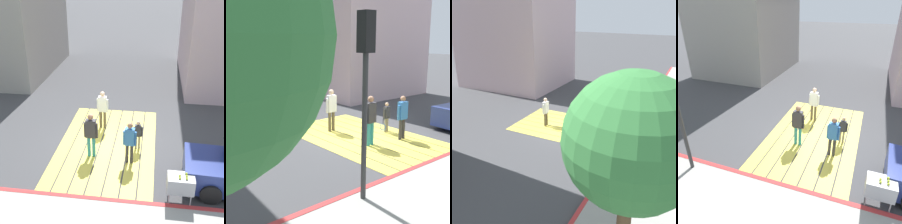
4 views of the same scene
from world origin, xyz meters
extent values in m
plane|color=#424244|center=(0.00, 0.00, 0.00)|extent=(120.00, 120.00, 0.00)
cube|color=#EAD64C|center=(0.00, -1.65, 0.01)|extent=(6.40, 0.50, 0.01)
cube|color=#EAD64C|center=(0.00, -1.10, 0.01)|extent=(6.40, 0.50, 0.01)
cube|color=#EAD64C|center=(0.00, -0.55, 0.01)|extent=(6.40, 0.50, 0.01)
cube|color=#EAD64C|center=(0.00, 0.00, 0.01)|extent=(6.40, 0.50, 0.01)
cube|color=#EAD64C|center=(0.00, 0.55, 0.01)|extent=(6.40, 0.50, 0.01)
cube|color=#EAD64C|center=(0.00, 1.10, 0.01)|extent=(6.40, 0.50, 0.01)
cube|color=#EAD64C|center=(0.00, 1.65, 0.01)|extent=(6.40, 0.50, 0.01)
cube|color=#BC3333|center=(-3.25, 0.00, 0.07)|extent=(0.16, 40.00, 0.13)
cylinder|color=black|center=(-1.05, -3.71, 0.33)|extent=(0.26, 0.67, 0.66)
cylinder|color=black|center=(-2.81, -3.61, 0.33)|extent=(0.26, 0.67, 0.66)
cube|color=#99999E|center=(-2.90, -2.68, 0.70)|extent=(0.56, 0.80, 0.50)
cylinder|color=#99999E|center=(-2.68, -2.36, 0.23)|extent=(0.04, 0.04, 0.45)
cylinder|color=#99999E|center=(-3.12, -2.36, 0.23)|extent=(0.04, 0.04, 0.45)
cylinder|color=#99999E|center=(-2.68, -3.00, 0.23)|extent=(0.04, 0.04, 0.45)
cylinder|color=#99999E|center=(-3.12, -3.00, 0.23)|extent=(0.04, 0.04, 0.45)
sphere|color=#CCE033|center=(-3.02, -2.83, 0.98)|extent=(0.07, 0.07, 0.07)
sphere|color=#CCE033|center=(-2.90, -2.83, 0.98)|extent=(0.07, 0.07, 0.07)
sphere|color=#CCE033|center=(-2.78, -2.83, 0.98)|extent=(0.07, 0.07, 0.07)
sphere|color=#CCE033|center=(-3.02, -2.63, 0.98)|extent=(0.07, 0.07, 0.07)
sphere|color=#CCE033|center=(-2.90, -2.63, 0.98)|extent=(0.07, 0.07, 0.07)
cylinder|color=brown|center=(1.41, 0.50, 0.41)|extent=(0.12, 0.12, 0.81)
cylinder|color=brown|center=(1.40, 0.32, 0.41)|extent=(0.12, 0.12, 0.81)
cube|color=white|center=(1.41, 0.41, 1.15)|extent=(0.24, 0.37, 0.68)
sphere|color=beige|center=(1.41, 0.41, 1.61)|extent=(0.21, 0.21, 0.21)
cylinder|color=white|center=(1.42, 0.62, 1.08)|extent=(0.09, 0.09, 0.58)
cylinder|color=white|center=(1.40, 0.20, 1.08)|extent=(0.09, 0.09, 0.58)
cylinder|color=teal|center=(-0.85, 0.55, 0.42)|extent=(0.13, 0.13, 0.84)
cylinder|color=teal|center=(-0.84, 0.37, 0.42)|extent=(0.13, 0.13, 0.84)
cube|color=#333338|center=(-0.84, 0.46, 1.19)|extent=(0.24, 0.37, 0.70)
sphere|color=#9E7051|center=(-0.84, 0.46, 1.67)|extent=(0.22, 0.22, 0.22)
cylinder|color=#333338|center=(-0.85, 0.67, 1.12)|extent=(0.09, 0.09, 0.59)
cylinder|color=#333338|center=(-0.84, 0.24, 1.12)|extent=(0.09, 0.09, 0.59)
cylinder|color=#333338|center=(-1.07, -0.90, 0.39)|extent=(0.12, 0.12, 0.78)
cylinder|color=#333338|center=(-1.08, -1.07, 0.39)|extent=(0.12, 0.12, 0.78)
cube|color=#3372BF|center=(-1.07, -0.98, 1.10)|extent=(0.23, 0.35, 0.65)
sphere|color=#9E7051|center=(-1.07, -0.98, 1.54)|extent=(0.20, 0.20, 0.20)
cylinder|color=#3372BF|center=(-1.06, -0.78, 1.04)|extent=(0.08, 0.08, 0.55)
cylinder|color=#3372BF|center=(-1.08, -1.18, 1.04)|extent=(0.08, 0.08, 0.55)
cylinder|color=gray|center=(-0.09, -1.15, 0.29)|extent=(0.09, 0.09, 0.57)
cylinder|color=gray|center=(-0.08, -1.28, 0.29)|extent=(0.09, 0.09, 0.57)
cube|color=#333338|center=(-0.09, -1.22, 0.81)|extent=(0.18, 0.26, 0.48)
sphere|color=tan|center=(-0.09, -1.22, 1.14)|extent=(0.15, 0.15, 0.15)
cylinder|color=#333338|center=(-0.10, -1.06, 0.76)|extent=(0.06, 0.06, 0.41)
cylinder|color=#333338|center=(-0.07, -1.37, 0.76)|extent=(0.06, 0.06, 0.41)
cylinder|color=black|center=(-0.08, -1.04, 0.48)|extent=(0.03, 0.03, 0.28)
torus|color=blue|center=(-0.08, -1.04, 0.24)|extent=(0.28, 0.05, 0.28)
camera|label=1|loc=(-10.53, -1.70, 6.72)|focal=50.13mm
camera|label=2|loc=(-8.38, 8.08, 3.69)|focal=50.99mm
camera|label=3|loc=(-6.06, 12.82, 6.50)|focal=43.24mm
camera|label=4|loc=(-7.96, -1.89, 5.31)|focal=34.91mm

